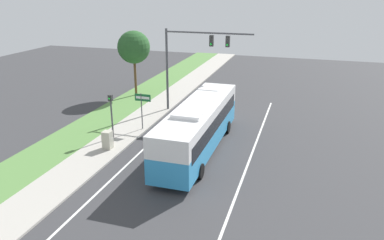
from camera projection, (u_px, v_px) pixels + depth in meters
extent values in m
plane|color=#38383A|center=(187.00, 166.00, 23.21)|extent=(80.00, 80.00, 0.00)
cube|color=#ADA89E|center=(98.00, 152.00, 24.93)|extent=(2.80, 80.00, 0.12)
cube|color=#568442|center=(57.00, 147.00, 25.83)|extent=(3.60, 80.00, 0.10)
cube|color=silver|center=(134.00, 158.00, 24.22)|extent=(0.14, 30.00, 0.01)
cube|color=silver|center=(244.00, 174.00, 22.21)|extent=(0.14, 30.00, 0.01)
cube|color=#3393D1|center=(199.00, 134.00, 25.03)|extent=(2.49, 12.10, 1.54)
cube|color=white|center=(199.00, 115.00, 24.56)|extent=(2.49, 12.10, 1.26)
cube|color=black|center=(199.00, 121.00, 24.71)|extent=(2.53, 11.13, 0.95)
cube|color=white|center=(195.00, 108.00, 23.49)|extent=(1.74, 4.23, 0.24)
cylinder|color=black|center=(197.00, 124.00, 28.98)|extent=(0.28, 0.91, 0.91)
cylinder|color=black|center=(228.00, 127.00, 28.31)|extent=(0.28, 0.91, 0.91)
cylinder|color=black|center=(162.00, 166.00, 22.23)|extent=(0.28, 0.91, 0.91)
cylinder|color=black|center=(200.00, 171.00, 21.57)|extent=(0.28, 0.91, 0.91)
cylinder|color=#4C4C51|center=(167.00, 71.00, 32.46)|extent=(0.20, 0.20, 7.19)
cylinder|color=#4C4C51|center=(209.00, 33.00, 30.30)|extent=(7.37, 0.14, 0.14)
cube|color=#2D2D2D|center=(212.00, 41.00, 30.44)|extent=(0.32, 0.28, 0.90)
sphere|color=#1ED838|center=(211.00, 44.00, 30.37)|extent=(0.18, 0.18, 0.18)
cube|color=#2D2D2D|center=(228.00, 41.00, 30.07)|extent=(0.32, 0.28, 0.90)
sphere|color=#1ED838|center=(227.00, 45.00, 29.99)|extent=(0.18, 0.18, 0.18)
cylinder|color=#4C4C51|center=(112.00, 117.00, 26.68)|extent=(0.12, 0.12, 3.35)
cube|color=#2D2D2D|center=(110.00, 98.00, 26.19)|extent=(0.28, 0.24, 0.44)
sphere|color=#1ED838|center=(109.00, 99.00, 26.06)|extent=(0.14, 0.14, 0.14)
cylinder|color=#4C4C51|center=(142.00, 112.00, 28.44)|extent=(0.08, 0.08, 2.96)
cube|color=#145B2D|center=(143.00, 98.00, 28.02)|extent=(1.29, 0.03, 0.55)
cube|color=white|center=(143.00, 98.00, 28.00)|extent=(1.09, 0.01, 0.19)
cube|color=#B7B29E|center=(108.00, 140.00, 25.23)|extent=(0.59, 0.57, 1.22)
cylinder|color=brown|center=(135.00, 76.00, 37.36)|extent=(0.24, 0.24, 3.86)
sphere|color=#285628|center=(134.00, 47.00, 36.38)|extent=(3.18, 3.18, 3.18)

